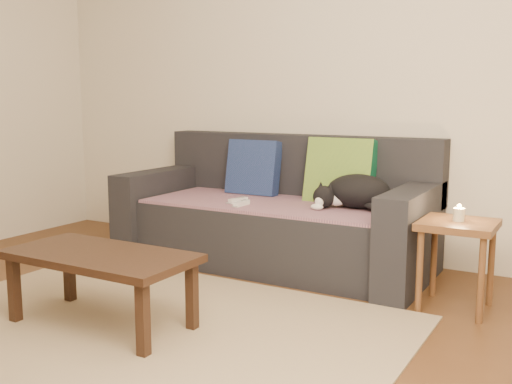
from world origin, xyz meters
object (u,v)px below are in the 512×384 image
cat (355,192)px  side_table (458,237)px  wii_remote_a (242,203)px  coffee_table (100,262)px  wii_remote_b (238,200)px  sofa (277,219)px

cat → side_table: 0.78m
cat → wii_remote_a: cat is taller
wii_remote_a → coffee_table: bearing=176.6°
wii_remote_b → side_table: bearing=-79.2°
sofa → coffee_table: (-0.20, -1.48, 0.02)m
side_table → cat: bearing=155.4°
wii_remote_b → side_table: 1.45m
wii_remote_a → wii_remote_b: 0.12m
cat → wii_remote_b: (-0.75, -0.20, -0.09)m
cat → side_table: size_ratio=1.02×
wii_remote_a → coffee_table: (-0.10, -1.17, -0.12)m
cat → coffee_table: cat is taller
wii_remote_a → side_table: side_table is taller
sofa → coffee_table: 1.49m
coffee_table → wii_remote_a: bearing=85.2°
sofa → wii_remote_b: sofa is taller
side_table → coffee_table: bearing=-142.1°
wii_remote_a → cat: bearing=-65.3°
cat → wii_remote_b: size_ratio=3.29×
cat → side_table: bearing=-23.9°
coffee_table → side_table: bearing=37.9°
sofa → wii_remote_a: 0.35m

